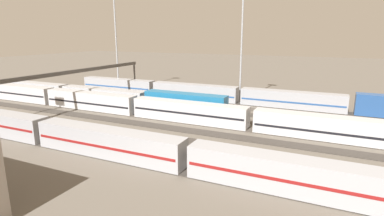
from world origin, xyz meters
TOP-DOWN VIEW (x-y plane):
  - ground_plane at (0.00, 0.00)m, footprint 400.00×400.00m
  - track_bed_0 at (0.00, -20.00)m, footprint 140.00×2.80m
  - track_bed_1 at (0.00, -15.00)m, footprint 140.00×2.80m
  - track_bed_2 at (0.00, -10.00)m, footprint 140.00×2.80m
  - track_bed_3 at (0.00, -5.00)m, footprint 140.00×2.80m
  - track_bed_4 at (0.00, 0.00)m, footprint 140.00×2.80m
  - track_bed_5 at (0.00, 5.00)m, footprint 140.00×2.80m
  - track_bed_6 at (0.00, 10.00)m, footprint 140.00×2.80m
  - track_bed_7 at (0.00, 15.00)m, footprint 140.00×2.80m
  - track_bed_8 at (0.00, 20.00)m, footprint 140.00×2.80m
  - train_on_track_4 at (-0.08, 0.00)m, footprint 114.80×3.06m
  - train_on_track_8 at (2.63, 20.00)m, footprint 114.80×3.06m
  - train_on_track_0 at (-4.21, -20.00)m, footprint 90.60×3.06m
  - train_on_track_3 at (24.29, -5.00)m, footprint 66.40×3.00m
  - light_mast_0 at (-5.60, -22.74)m, footprint 2.80×0.70m
  - light_mast_2 at (31.55, -22.11)m, footprint 2.80×0.70m
  - signal_gantry at (25.65, 0.00)m, footprint 0.70×45.00m

SIDE VIEW (x-z plane):
  - ground_plane at x=0.00m, z-range 0.00..0.00m
  - track_bed_0 at x=0.00m, z-range 0.00..0.12m
  - track_bed_1 at x=0.00m, z-range 0.00..0.12m
  - track_bed_2 at x=0.00m, z-range 0.00..0.12m
  - track_bed_3 at x=0.00m, z-range 0.00..0.12m
  - track_bed_4 at x=0.00m, z-range 0.00..0.12m
  - track_bed_5 at x=0.00m, z-range 0.00..0.12m
  - track_bed_6 at x=0.00m, z-range 0.00..0.12m
  - track_bed_7 at x=0.00m, z-range 0.00..0.12m
  - track_bed_8 at x=0.00m, z-range 0.00..0.12m
  - train_on_track_4 at x=-0.08m, z-range -0.14..4.26m
  - train_on_track_0 at x=-4.21m, z-range -0.14..4.26m
  - train_on_track_8 at x=2.63m, z-range -0.13..4.27m
  - train_on_track_3 at x=24.29m, z-range -0.09..4.31m
  - signal_gantry at x=25.65m, z-range 3.40..12.20m
  - light_mast_0 at x=-5.60m, z-range 3.84..33.71m
  - light_mast_2 at x=31.55m, z-range 3.93..35.98m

